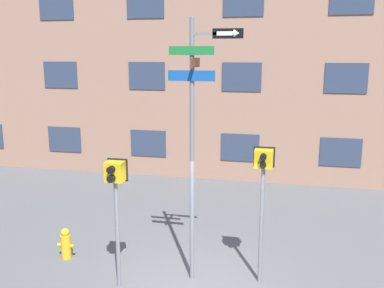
% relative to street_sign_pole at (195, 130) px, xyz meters
% --- Properties ---
extents(building_facade, '(24.00, 0.63, 12.48)m').
position_rel_street_sign_pole_xyz_m(building_facade, '(0.13, 7.35, 3.13)').
color(building_facade, '#936B56').
rests_on(building_facade, ground_plane).
extents(street_sign_pole, '(1.39, 0.77, 5.20)m').
position_rel_street_sign_pole_xyz_m(street_sign_pole, '(0.00, 0.00, 0.00)').
color(street_sign_pole, slate).
rests_on(street_sign_pole, ground_plane).
extents(pedestrian_signal_left, '(0.40, 0.40, 2.58)m').
position_rel_street_sign_pole_xyz_m(pedestrian_signal_left, '(-1.43, -0.59, -1.07)').
color(pedestrian_signal_left, slate).
rests_on(pedestrian_signal_left, ground_plane).
extents(pedestrian_signal_right, '(0.41, 0.40, 2.78)m').
position_rel_street_sign_pole_xyz_m(pedestrian_signal_right, '(1.30, 0.17, -0.92)').
color(pedestrian_signal_right, slate).
rests_on(pedestrian_signal_right, ground_plane).
extents(fire_hydrant, '(0.39, 0.23, 0.71)m').
position_rel_street_sign_pole_xyz_m(fire_hydrant, '(-3.04, 0.25, -2.77)').
color(fire_hydrant, gold).
rests_on(fire_hydrant, ground_plane).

